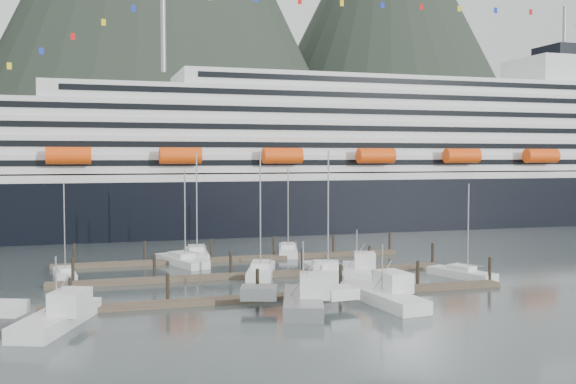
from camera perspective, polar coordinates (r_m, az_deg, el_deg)
name	(u,v)px	position (r m, az deg, el deg)	size (l,w,h in m)	color
ground	(305,279)	(79.58, 1.44, -7.36)	(1600.00, 1600.00, 0.00)	#44514F
mountains	(166,2)	(683.79, -10.33, 15.55)	(870.00, 440.00, 420.00)	black
cruise_ship	(359,168)	(140.34, 6.07, 2.06)	(210.00, 30.40, 50.30)	black
dock_near	(289,295)	(68.75, 0.13, -8.75)	(48.18, 2.28, 3.20)	#483B2E
dock_mid	(258,274)	(81.06, -2.57, -6.95)	(48.18, 2.28, 3.20)	#483B2E
dock_far	(235,258)	(93.55, -4.54, -5.62)	(48.18, 2.28, 3.20)	#483B2E
sailboat_a	(65,275)	(84.23, -18.38, -6.66)	(3.04, 7.86, 11.65)	silver
sailboat_c	(261,272)	(81.83, -2.29, -6.76)	(6.03, 10.77, 15.58)	silver
sailboat_d	(325,272)	(81.85, 3.14, -6.77)	(2.90, 11.52, 15.58)	silver
sailboat_e	(182,262)	(90.79, -9.00, -5.84)	(6.11, 10.97, 13.30)	silver
sailboat_f	(197,255)	(96.51, -7.74, -5.28)	(3.86, 10.31, 15.46)	silver
sailboat_g	(288,251)	(99.52, 0.00, -5.03)	(5.41, 10.81, 13.14)	silver
sailboat_h	(462,274)	(82.82, 14.48, -6.76)	(5.41, 8.95, 11.60)	silver
trawler_a	(55,316)	(60.94, -19.11, -9.92)	(9.89, 12.29, 6.52)	silver
trawler_b	(302,300)	(63.85, 1.16, -9.13)	(9.24, 11.43, 7.06)	#95989B
trawler_c	(381,295)	(67.16, 7.86, -8.61)	(9.02, 12.70, 6.31)	silver
trawler_e	(356,270)	(80.91, 5.75, -6.61)	(8.31, 10.06, 6.17)	silver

